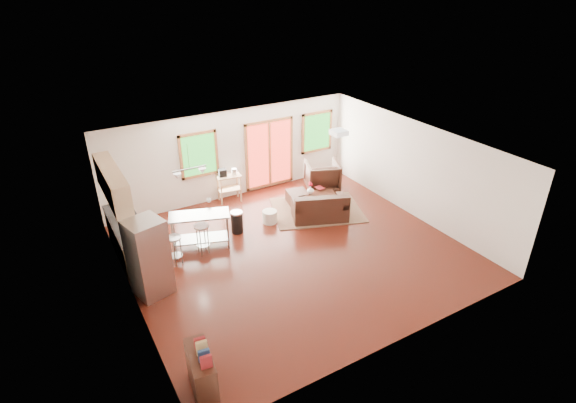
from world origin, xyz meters
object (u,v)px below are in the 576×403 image
coffee_table (319,196)px  armchair (322,175)px  rug (317,210)px  island (200,225)px  loveseat (320,209)px  ottoman (297,197)px  kitchen_cart (228,179)px  refrigerator (149,258)px

coffee_table → armchair: (0.64, 0.81, 0.19)m
rug → island: size_ratio=1.60×
coffee_table → armchair: bearing=51.8°
loveseat → coffee_table: 0.80m
rug → ottoman: size_ratio=4.38×
rug → kitchen_cart: kitchen_cart is taller
rug → refrigerator: 5.18m
loveseat → armchair: armchair is taller
refrigerator → kitchen_cart: size_ratio=1.66×
ottoman → refrigerator: 5.12m
loveseat → kitchen_cart: 2.82m
armchair → kitchen_cart: kitchen_cart is taller
rug → kitchen_cart: 2.70m
loveseat → coffee_table: loveseat is taller
armchair → kitchen_cart: size_ratio=0.97×
rug → refrigerator: size_ratio=1.43×
ottoman → loveseat: bearing=-87.7°
refrigerator → island: (1.49, 1.14, -0.24)m
rug → refrigerator: refrigerator is taller
loveseat → island: size_ratio=1.09×
armchair → island: bearing=36.5°
coffee_table → refrigerator: bearing=-163.8°
loveseat → coffee_table: size_ratio=1.63×
rug → armchair: bearing=50.2°
rug → ottoman: (-0.25, 0.66, 0.17)m
island → kitchen_cart: bearing=50.8°
coffee_table → kitchen_cart: kitchen_cart is taller
rug → loveseat: loveseat is taller
refrigerator → ottoman: bearing=7.6°
rug → coffee_table: (0.23, 0.23, 0.29)m
armchair → ottoman: 1.22m
coffee_table → kitchen_cart: 2.66m
armchair → refrigerator: 6.26m
ottoman → armchair: bearing=18.7°
rug → armchair: (0.86, 1.04, 0.49)m
loveseat → refrigerator: refrigerator is taller
loveseat → island: bearing=-163.2°
rug → loveseat: 0.57m
loveseat → island: island is taller
ottoman → kitchen_cart: bearing=145.4°
armchair → ottoman: bearing=40.0°
rug → coffee_table: bearing=45.3°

